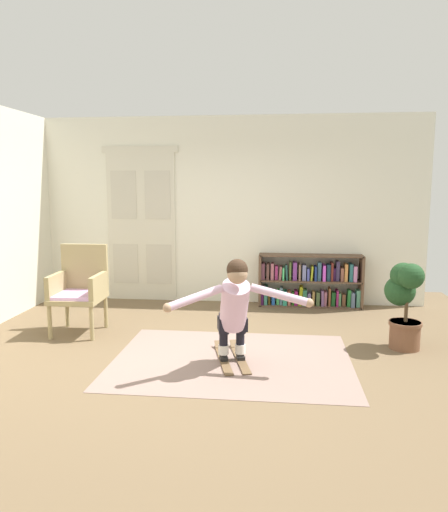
# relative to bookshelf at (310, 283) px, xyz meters

# --- Properties ---
(ground_plane) EXTENTS (7.20, 7.20, 0.00)m
(ground_plane) POSITION_rel_bookshelf_xyz_m (-1.25, -2.39, -0.36)
(ground_plane) COLOR brown
(back_wall) EXTENTS (6.00, 0.10, 2.90)m
(back_wall) POSITION_rel_bookshelf_xyz_m (-1.25, 0.21, 1.09)
(back_wall) COLOR silver
(back_wall) RESTS_ON ground
(double_door) EXTENTS (1.22, 0.05, 2.45)m
(double_door) POSITION_rel_bookshelf_xyz_m (-2.67, 0.15, 0.87)
(double_door) COLOR beige
(double_door) RESTS_ON ground
(rug) EXTENTS (2.52, 1.90, 0.01)m
(rug) POSITION_rel_bookshelf_xyz_m (-0.97, -2.43, -0.35)
(rug) COLOR gray
(rug) RESTS_ON ground
(bookshelf) EXTENTS (1.57, 0.30, 0.80)m
(bookshelf) POSITION_rel_bookshelf_xyz_m (0.00, 0.00, 0.00)
(bookshelf) COLOR brown
(bookshelf) RESTS_ON ground
(wicker_chair) EXTENTS (0.62, 0.62, 1.10)m
(wicker_chair) POSITION_rel_bookshelf_xyz_m (-2.97, -1.63, 0.23)
(wicker_chair) COLOR tan
(wicker_chair) RESTS_ON ground
(potted_plant) EXTENTS (0.41, 0.52, 1.00)m
(potted_plant) POSITION_rel_bookshelf_xyz_m (0.93, -1.81, 0.22)
(potted_plant) COLOR brown
(potted_plant) RESTS_ON ground
(skis_pair) EXTENTS (0.48, 0.93, 0.07)m
(skis_pair) POSITION_rel_bookshelf_xyz_m (-0.98, -2.40, -0.33)
(skis_pair) COLOR brown
(skis_pair) RESTS_ON rug
(person_skier) EXTENTS (1.43, 0.81, 1.07)m
(person_skier) POSITION_rel_bookshelf_xyz_m (-0.93, -2.61, 0.31)
(person_skier) COLOR white
(person_skier) RESTS_ON skis_pair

